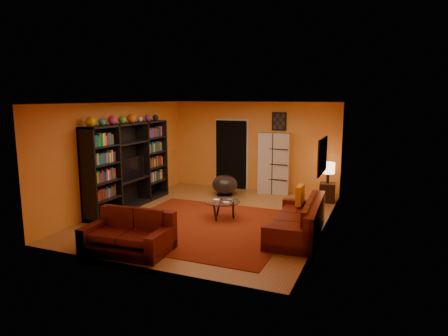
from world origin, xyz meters
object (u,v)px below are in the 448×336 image
at_px(coffee_table, 222,203).
at_px(bowl_chair, 225,185).
at_px(side_table, 327,192).
at_px(table_lamp, 328,168).
at_px(storage_cabinet, 274,163).
at_px(loveseat, 130,234).
at_px(tv, 129,168).
at_px(entertainment_unit, 129,166).
at_px(sofa, 301,222).

height_order(coffee_table, bowl_chair, bowl_chair).
xyz_separation_m(side_table, table_lamp, (0.00, 0.00, 0.64)).
relative_size(storage_cabinet, side_table, 3.47).
xyz_separation_m(loveseat, bowl_chair, (0.05, 4.39, 0.03)).
distance_m(loveseat, coffee_table, 2.49).
bearing_deg(tv, side_table, -61.17).
height_order(entertainment_unit, coffee_table, entertainment_unit).
height_order(sofa, table_lamp, table_lamp).
bearing_deg(bowl_chair, coffee_table, -69.21).
bearing_deg(loveseat, tv, 31.88).
bearing_deg(table_lamp, coffee_table, -128.97).
relative_size(loveseat, coffee_table, 1.95).
bearing_deg(table_lamp, side_table, 180.00).
bearing_deg(tv, table_lamp, -61.17).
bearing_deg(table_lamp, sofa, -92.22).
bearing_deg(entertainment_unit, tv, -58.85).
distance_m(bowl_chair, side_table, 2.79).
height_order(tv, sofa, tv).
xyz_separation_m(entertainment_unit, side_table, (4.53, 2.38, -0.80)).
height_order(storage_cabinet, side_table, storage_cabinet).
distance_m(storage_cabinet, table_lamp, 1.63).
xyz_separation_m(entertainment_unit, tv, (0.05, -0.08, -0.05)).
bearing_deg(sofa, coffee_table, 163.43).
bearing_deg(coffee_table, loveseat, -109.37).
relative_size(loveseat, bowl_chair, 2.21).
xyz_separation_m(coffee_table, storage_cabinet, (0.41, 2.87, 0.50)).
bearing_deg(bowl_chair, tv, -129.90).
relative_size(coffee_table, table_lamp, 1.47).
distance_m(entertainment_unit, loveseat, 3.06).
bearing_deg(coffee_table, tv, -179.69).
height_order(loveseat, table_lamp, table_lamp).
relative_size(tv, side_table, 1.92).
bearing_deg(storage_cabinet, tv, -141.13).
bearing_deg(bowl_chair, table_lamp, 8.41).
bearing_deg(storage_cabinet, coffee_table, -104.02).
relative_size(sofa, coffee_table, 2.81).
bearing_deg(sofa, entertainment_unit, 170.01).
bearing_deg(side_table, storage_cabinet, 165.06).
xyz_separation_m(tv, table_lamp, (4.48, 2.46, -0.10)).
bearing_deg(side_table, entertainment_unit, -152.26).
height_order(bowl_chair, table_lamp, table_lamp).
bearing_deg(loveseat, side_table, -34.01).
relative_size(coffee_table, side_table, 1.62).
height_order(tv, storage_cabinet, storage_cabinet).
bearing_deg(tv, loveseat, -144.44).
xyz_separation_m(sofa, bowl_chair, (-2.64, 2.48, 0.03)).
relative_size(coffee_table, bowl_chair, 1.13).
bearing_deg(sofa, side_table, 84.30).
relative_size(tv, coffee_table, 1.19).
height_order(coffee_table, side_table, side_table).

